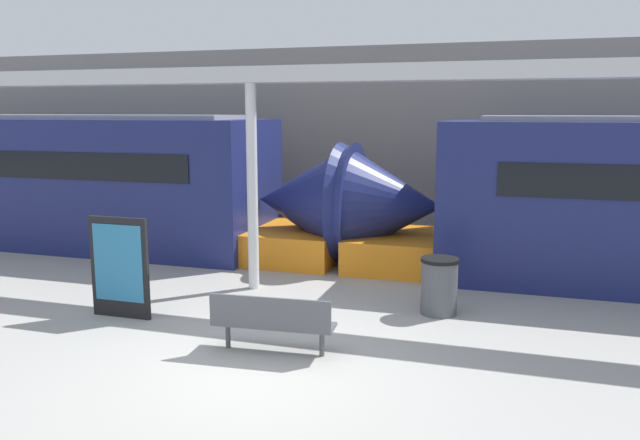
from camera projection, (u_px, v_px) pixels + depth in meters
ground_plane at (256, 368)px, 8.08m from camera, size 60.00×60.00×0.00m
station_wall at (395, 141)px, 16.73m from camera, size 56.00×0.20×5.00m
train_right at (59, 182)px, 15.69m from camera, size 15.21×2.93×3.20m
bench_near at (272, 320)px, 8.48m from camera, size 1.72×0.56×0.84m
trash_bin at (439, 286)px, 10.19m from camera, size 0.62×0.62×0.94m
poster_board at (119, 267)px, 9.95m from camera, size 1.04×0.07×1.64m
support_column_near at (252, 188)px, 11.43m from camera, size 0.20×0.20×3.78m
canopy_beam at (250, 75)px, 11.08m from camera, size 28.00×0.60×0.28m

